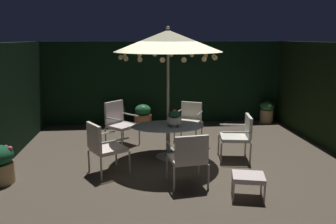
{
  "coord_description": "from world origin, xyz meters",
  "views": [
    {
      "loc": [
        -0.93,
        -6.59,
        2.57
      ],
      "look_at": [
        -0.21,
        0.35,
        1.02
      ],
      "focal_mm": 35.87,
      "sensor_mm": 36.0,
      "label": 1
    }
  ],
  "objects_px": {
    "patio_chair_southeast": "(190,118)",
    "potted_plant_front_corner": "(115,113)",
    "potted_plant_back_right": "(267,111)",
    "potted_plant_left_far": "(143,116)",
    "patio_chair_east": "(239,134)",
    "patio_dining_table": "(168,132)",
    "patio_chair_south": "(119,120)",
    "patio_chair_north": "(103,145)",
    "patio_chair_northeast": "(189,156)",
    "centerpiece_planter": "(175,118)",
    "ottoman_footrest": "(248,178)",
    "patio_umbrella": "(168,41)"
  },
  "relations": [
    {
      "from": "potted_plant_back_right",
      "to": "ottoman_footrest",
      "type": "bearing_deg",
      "value": -115.07
    },
    {
      "from": "patio_chair_south",
      "to": "ottoman_footrest",
      "type": "bearing_deg",
      "value": -54.57
    },
    {
      "from": "patio_umbrella",
      "to": "potted_plant_front_corner",
      "type": "height_order",
      "value": "patio_umbrella"
    },
    {
      "from": "ottoman_footrest",
      "to": "potted_plant_back_right",
      "type": "height_order",
      "value": "potted_plant_back_right"
    },
    {
      "from": "patio_dining_table",
      "to": "patio_chair_south",
      "type": "height_order",
      "value": "patio_chair_south"
    },
    {
      "from": "patio_umbrella",
      "to": "centerpiece_planter",
      "type": "bearing_deg",
      "value": -44.17
    },
    {
      "from": "patio_chair_northeast",
      "to": "potted_plant_front_corner",
      "type": "distance_m",
      "value": 4.64
    },
    {
      "from": "patio_chair_northeast",
      "to": "patio_chair_southeast",
      "type": "distance_m",
      "value": 2.89
    },
    {
      "from": "patio_dining_table",
      "to": "patio_chair_north",
      "type": "bearing_deg",
      "value": -149.29
    },
    {
      "from": "patio_dining_table",
      "to": "potted_plant_front_corner",
      "type": "relative_size",
      "value": 2.27
    },
    {
      "from": "patio_dining_table",
      "to": "patio_chair_east",
      "type": "relative_size",
      "value": 1.63
    },
    {
      "from": "patio_chair_southeast",
      "to": "potted_plant_back_right",
      "type": "relative_size",
      "value": 1.42
    },
    {
      "from": "patio_chair_north",
      "to": "patio_chair_south",
      "type": "relative_size",
      "value": 0.97
    },
    {
      "from": "centerpiece_planter",
      "to": "potted_plant_front_corner",
      "type": "xyz_separation_m",
      "value": [
        -1.4,
        3.01,
        -0.55
      ]
    },
    {
      "from": "patio_chair_southeast",
      "to": "potted_plant_left_far",
      "type": "bearing_deg",
      "value": 133.27
    },
    {
      "from": "patio_chair_northeast",
      "to": "potted_plant_back_right",
      "type": "height_order",
      "value": "patio_chair_northeast"
    },
    {
      "from": "patio_dining_table",
      "to": "potted_plant_left_far",
      "type": "distance_m",
      "value": 2.64
    },
    {
      "from": "patio_dining_table",
      "to": "patio_chair_southeast",
      "type": "height_order",
      "value": "patio_chair_southeast"
    },
    {
      "from": "centerpiece_planter",
      "to": "patio_chair_southeast",
      "type": "bearing_deg",
      "value": 68.68
    },
    {
      "from": "patio_chair_southeast",
      "to": "patio_chair_north",
      "type": "bearing_deg",
      "value": -133.42
    },
    {
      "from": "patio_dining_table",
      "to": "potted_plant_back_right",
      "type": "relative_size",
      "value": 2.37
    },
    {
      "from": "centerpiece_planter",
      "to": "potted_plant_back_right",
      "type": "distance_m",
      "value": 4.38
    },
    {
      "from": "patio_chair_southeast",
      "to": "potted_plant_front_corner",
      "type": "distance_m",
      "value": 2.51
    },
    {
      "from": "patio_chair_east",
      "to": "patio_dining_table",
      "type": "bearing_deg",
      "value": 170.69
    },
    {
      "from": "patio_chair_east",
      "to": "potted_plant_front_corner",
      "type": "bearing_deg",
      "value": 131.55
    },
    {
      "from": "patio_chair_northeast",
      "to": "potted_plant_back_right",
      "type": "xyz_separation_m",
      "value": [
        3.14,
        4.29,
        -0.23
      ]
    },
    {
      "from": "patio_chair_east",
      "to": "patio_umbrella",
      "type": "bearing_deg",
      "value": 170.69
    },
    {
      "from": "patio_chair_north",
      "to": "potted_plant_back_right",
      "type": "bearing_deg",
      "value": 37.39
    },
    {
      "from": "patio_chair_south",
      "to": "patio_dining_table",
      "type": "bearing_deg",
      "value": -44.48
    },
    {
      "from": "patio_chair_southeast",
      "to": "patio_umbrella",
      "type": "bearing_deg",
      "value": -117.38
    },
    {
      "from": "potted_plant_front_corner",
      "to": "patio_chair_north",
      "type": "bearing_deg",
      "value": -90.66
    },
    {
      "from": "patio_chair_northeast",
      "to": "patio_chair_south",
      "type": "xyz_separation_m",
      "value": [
        -1.3,
        2.58,
        0.02
      ]
    },
    {
      "from": "patio_chair_south",
      "to": "patio_chair_southeast",
      "type": "bearing_deg",
      "value": 8.6
    },
    {
      "from": "patio_chair_northeast",
      "to": "patio_chair_south",
      "type": "height_order",
      "value": "patio_chair_south"
    },
    {
      "from": "patio_chair_northeast",
      "to": "patio_umbrella",
      "type": "bearing_deg",
      "value": 97.79
    },
    {
      "from": "patio_umbrella",
      "to": "centerpiece_planter",
      "type": "distance_m",
      "value": 1.58
    },
    {
      "from": "patio_chair_north",
      "to": "potted_plant_back_right",
      "type": "xyz_separation_m",
      "value": [
        4.67,
        3.57,
        -0.24
      ]
    },
    {
      "from": "patio_dining_table",
      "to": "patio_umbrella",
      "type": "height_order",
      "value": "patio_umbrella"
    },
    {
      "from": "patio_umbrella",
      "to": "potted_plant_back_right",
      "type": "bearing_deg",
      "value": 39.74
    },
    {
      "from": "potted_plant_back_right",
      "to": "potted_plant_left_far",
      "type": "xyz_separation_m",
      "value": [
        -3.82,
        -0.2,
        -0.02
      ]
    },
    {
      "from": "patio_umbrella",
      "to": "patio_chair_east",
      "type": "distance_m",
      "value": 2.46
    },
    {
      "from": "patio_umbrella",
      "to": "ottoman_footrest",
      "type": "bearing_deg",
      "value": -61.3
    },
    {
      "from": "patio_chair_northeast",
      "to": "ottoman_footrest",
      "type": "relative_size",
      "value": 1.63
    },
    {
      "from": "patio_umbrella",
      "to": "potted_plant_back_right",
      "type": "xyz_separation_m",
      "value": [
        3.35,
        2.78,
        -2.15
      ]
    },
    {
      "from": "patio_chair_northeast",
      "to": "potted_plant_back_right",
      "type": "bearing_deg",
      "value": 53.78
    },
    {
      "from": "patio_chair_north",
      "to": "patio_chair_northeast",
      "type": "xyz_separation_m",
      "value": [
        1.52,
        -0.72,
        -0.01
      ]
    },
    {
      "from": "patio_chair_east",
      "to": "patio_chair_southeast",
      "type": "height_order",
      "value": "patio_chair_east"
    },
    {
      "from": "patio_chair_north",
      "to": "potted_plant_left_far",
      "type": "height_order",
      "value": "patio_chair_north"
    },
    {
      "from": "patio_chair_south",
      "to": "potted_plant_back_right",
      "type": "xyz_separation_m",
      "value": [
        4.44,
        1.71,
        -0.25
      ]
    },
    {
      "from": "patio_chair_east",
      "to": "potted_plant_left_far",
      "type": "relative_size",
      "value": 1.41
    }
  ]
}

